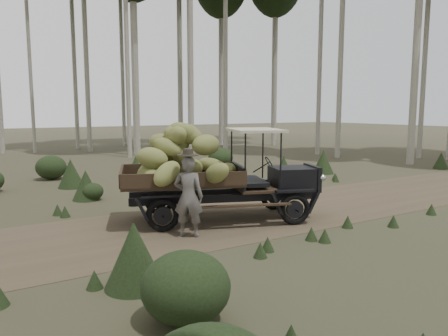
{
  "coord_description": "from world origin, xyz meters",
  "views": [
    {
      "loc": [
        -7.38,
        -9.14,
        2.78
      ],
      "look_at": [
        -1.73,
        -0.01,
        1.32
      ],
      "focal_mm": 35.0,
      "sensor_mm": 36.0,
      "label": 1
    }
  ],
  "objects": [
    {
      "name": "ground",
      "position": [
        0.0,
        0.0,
        0.0
      ],
      "size": [
        120.0,
        120.0,
        0.0
      ],
      "primitive_type": "plane",
      "color": "#473D2B",
      "rests_on": "ground"
    },
    {
      "name": "dirt_track",
      "position": [
        0.0,
        0.0,
        0.0
      ],
      "size": [
        70.0,
        4.0,
        0.01
      ],
      "primitive_type": "cube",
      "color": "brown",
      "rests_on": "ground"
    },
    {
      "name": "banana_truck",
      "position": [
        -2.33,
        0.18,
        1.44
      ],
      "size": [
        5.19,
        3.28,
        2.57
      ],
      "rotation": [
        0.0,
        0.0,
        -0.36
      ],
      "color": "black",
      "rests_on": "ground"
    },
    {
      "name": "farmer",
      "position": [
        -3.15,
        -0.84,
        0.91
      ],
      "size": [
        0.77,
        0.74,
        1.93
      ],
      "rotation": [
        0.0,
        0.0,
        2.43
      ],
      "color": "#5A5653",
      "rests_on": "ground"
    },
    {
      "name": "undergrowth",
      "position": [
        -3.64,
        -1.5,
        0.5
      ],
      "size": [
        23.88,
        21.15,
        1.33
      ],
      "color": "#233319",
      "rests_on": "ground"
    }
  ]
}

